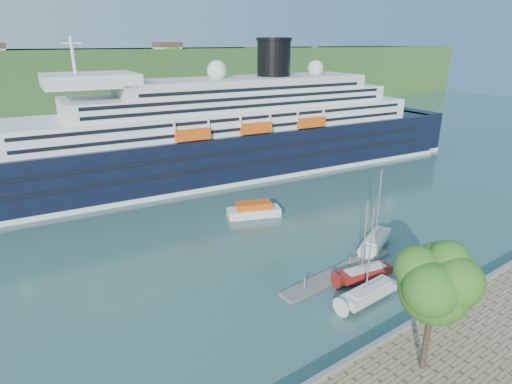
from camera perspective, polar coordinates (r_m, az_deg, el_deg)
name	(u,v)px	position (r m, az deg, el deg)	size (l,w,h in m)	color
ground	(423,323)	(47.50, 21.39, -15.90)	(400.00, 400.00, 0.00)	#325A52
far_hillside	(62,86)	(168.52, -24.48, 12.80)	(400.00, 50.00, 24.00)	#315923
quay_coping	(426,314)	(46.79, 21.77, -14.84)	(220.00, 0.50, 0.30)	slate
cruise_ship	(218,109)	(87.15, -5.08, 10.91)	(121.88, 17.75, 27.37)	black
park_bench	(454,307)	(48.22, 24.88, -13.71)	(1.58, 0.65, 1.01)	#3F2012
promenade_tree	(432,304)	(37.12, 22.40, -13.68)	(7.30, 7.30, 12.09)	#265817
floating_pontoon	(339,272)	(53.30, 11.01, -10.46)	(17.78, 2.17, 0.40)	gray
sailboat_white_near	(372,258)	(46.49, 15.27, -8.54)	(8.00, 2.22, 10.33)	silver
sailboat_red	(368,243)	(50.59, 14.68, -6.60)	(7.40, 2.05, 9.55)	maroon
sailboat_white_far	(379,211)	(58.77, 16.07, -2.45)	(8.22, 2.28, 10.62)	silver
tender_launch	(254,209)	(68.27, -0.29, -2.31)	(8.46, 2.89, 2.34)	#E4500D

